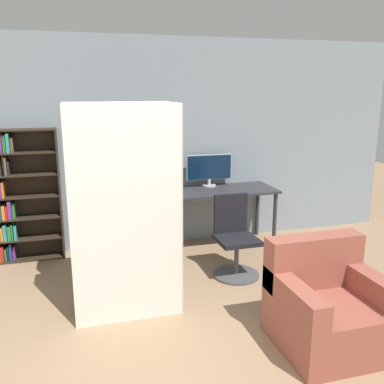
{
  "coord_description": "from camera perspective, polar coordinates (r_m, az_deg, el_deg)",
  "views": [
    {
      "loc": [
        -0.47,
        -2.22,
        2.06
      ],
      "look_at": [
        0.66,
        1.78,
        1.05
      ],
      "focal_mm": 40.0,
      "sensor_mm": 36.0,
      "label": 1
    }
  ],
  "objects": [
    {
      "name": "mattress_far",
      "position": [
        4.21,
        -9.43,
        -1.53
      ],
      "size": [
        0.98,
        0.27,
        1.94
      ],
      "color": "silver",
      "rests_on": "ground"
    },
    {
      "name": "mattress_near",
      "position": [
        3.83,
        -8.73,
        -3.03
      ],
      "size": [
        0.98,
        0.28,
        1.94
      ],
      "color": "silver",
      "rests_on": "ground"
    },
    {
      "name": "wall_back",
      "position": [
        5.55,
        -10.93,
        6.06
      ],
      "size": [
        8.0,
        0.06,
        2.7
      ],
      "color": "gray",
      "rests_on": "ground"
    },
    {
      "name": "armchair",
      "position": [
        3.79,
        17.58,
        -14.4
      ],
      "size": [
        0.85,
        0.8,
        0.85
      ],
      "color": "#934C3D",
      "rests_on": "ground"
    },
    {
      "name": "office_chair",
      "position": [
        4.85,
        5.73,
        -6.91
      ],
      "size": [
        0.52,
        0.52,
        0.91
      ],
      "color": "#4C4C51",
      "rests_on": "ground"
    },
    {
      "name": "monitor",
      "position": [
        5.72,
        2.31,
        3.14
      ],
      "size": [
        0.63,
        0.19,
        0.43
      ],
      "color": "#B7B7BC",
      "rests_on": "desk"
    },
    {
      "name": "bookshelf",
      "position": [
        5.53,
        -22.12,
        -0.51
      ],
      "size": [
        0.8,
        0.26,
        1.6
      ],
      "color": "#2D2319",
      "rests_on": "ground"
    },
    {
      "name": "desk",
      "position": [
        5.62,
        3.83,
        -0.59
      ],
      "size": [
        1.44,
        0.66,
        0.78
      ],
      "color": "#2D2D33",
      "rests_on": "ground"
    }
  ]
}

